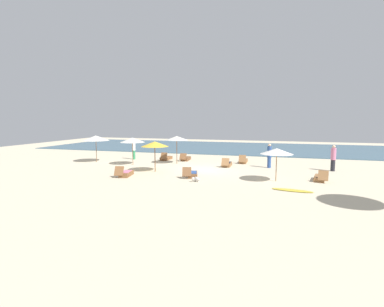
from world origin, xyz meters
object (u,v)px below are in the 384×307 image
Objects in this scene: surfboard at (292,190)px; lounger_3 at (192,174)px; person_2 at (134,149)px; dog at (196,179)px; lounger_1 at (186,158)px; person_1 at (333,158)px; umbrella_3 at (132,140)px; lounger_4 at (227,164)px; lounger_0 at (166,158)px; lounger_5 at (126,173)px; umbrella_0 at (277,151)px; lounger_2 at (243,161)px; umbrella_2 at (96,138)px; umbrella_1 at (177,138)px; person_0 at (269,155)px; lounger_6 at (320,178)px; umbrella_4 at (155,144)px.

lounger_3 is at bearing 160.77° from surfboard.
person_2 is 11.38m from dog.
person_1 is at bearing -10.54° from lounger_1.
umbrella_3 reaches higher than lounger_4.
lounger_0 is 0.97× the size of lounger_5.
umbrella_0 reaches higher than lounger_2.
lounger_5 is at bearing -42.05° from umbrella_2.
umbrella_1 is 1.38× the size of lounger_0.
lounger_3 is at bearing -60.67° from umbrella_1.
umbrella_0 is 6.36m from lounger_4.
umbrella_1 reaches higher than person_0.
lounger_1 is at bearing 179.87° from lounger_2.
lounger_3 is (6.11, -3.50, -1.86)m from umbrella_3.
person_2 reaches higher than dog.
lounger_4 is 0.97× the size of lounger_6.
lounger_0 is 9.85m from dog.
lounger_5 reaches higher than lounger_6.
lounger_4 is at bearing 149.44° from lounger_6.
person_2 reaches higher than lounger_1.
umbrella_1 is 3.99m from umbrella_4.
umbrella_4 reaches higher than dog.
umbrella_1 is at bearing 119.33° from lounger_3.
person_2 is (-1.45, 2.97, -1.04)m from umbrella_3.
lounger_0 is 1.84m from lounger_1.
umbrella_3 reaches higher than umbrella_0.
lounger_0 is (-9.86, 6.85, -1.66)m from umbrella_0.
lounger_0 reaches higher than lounger_5.
lounger_0 is 13.87m from person_1.
umbrella_2 is 7.82m from lounger_5.
lounger_6 reaches higher than lounger_1.
lounger_6 is 7.60m from dog.
person_2 is (-4.70, 1.37, -1.14)m from umbrella_1.
lounger_1 is 4.74m from lounger_4.
umbrella_1 is at bearing -92.96° from lounger_1.
lounger_6 is 3.66m from surfboard.
umbrella_3 is 5.32m from lounger_1.
umbrella_4 is 7.02m from person_2.
lounger_0 is 0.97× the size of lounger_1.
person_2 is at bearing 45.39° from umbrella_2.
umbrella_2 is 1.37× the size of lounger_4.
lounger_0 is at bearing 160.98° from lounger_4.
umbrella_3 is 9.47m from lounger_2.
umbrella_4 is (-0.24, -3.98, -0.17)m from umbrella_1.
lounger_6 is at bearing 18.86° from dog.
lounger_2 is at bearing 78.40° from dog.
surfboard is (6.17, -2.15, -0.14)m from lounger_3.
surfboard is (4.76, -7.05, -0.14)m from lounger_4.
lounger_1 is (-8.03, 7.05, -1.67)m from umbrella_0.
person_0 is 3.19× the size of dog.
umbrella_2 is at bearing 158.88° from surfboard.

